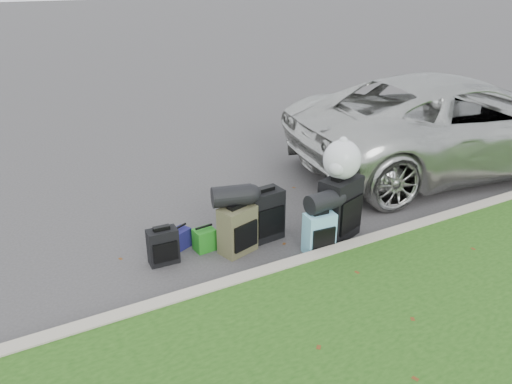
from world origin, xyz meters
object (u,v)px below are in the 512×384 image
suv (456,123)px  suitcase_teal (319,233)px  suitcase_olive (238,230)px  suitcase_large_black_left (264,215)px  suitcase_large_black_right (340,208)px  tote_green (204,240)px  tote_navy (180,238)px  suitcase_small_black (163,246)px

suv → suitcase_teal: (-3.91, -1.37, -0.56)m
suitcase_olive → suitcase_teal: (0.91, -0.51, -0.04)m
suitcase_large_black_left → suitcase_large_black_right: 1.01m
tote_green → tote_navy: 0.33m
suitcase_small_black → tote_navy: 0.42m
suitcase_small_black → suitcase_olive: 0.95m
suitcase_large_black_left → suitcase_olive: (-0.47, -0.14, -0.04)m
suitcase_small_black → suitcase_large_black_left: suitcase_large_black_left is taller
suitcase_teal → tote_green: size_ratio=1.86×
suitcase_olive → tote_navy: suitcase_olive is taller
suitcase_small_black → suitcase_teal: bearing=-18.0°
suitcase_teal → suitcase_large_black_right: 0.54m
suitcase_large_black_right → suitcase_olive: bearing=149.6°
tote_green → suitcase_teal: bearing=-36.0°
suitcase_large_black_right → suitcase_teal: bearing=-174.2°
suitcase_small_black → suitcase_large_black_right: suitcase_large_black_right is taller
suitcase_large_black_right → tote_navy: suitcase_large_black_right is taller
suv → suitcase_small_black: suv is taller
suitcase_teal → tote_navy: (-1.51, 0.97, -0.14)m
suitcase_teal → tote_navy: bearing=152.4°
suitcase_large_black_right → tote_green: size_ratio=2.91×
tote_green → tote_navy: tote_green is taller
suitcase_small_black → suitcase_teal: 1.96m
suitcase_small_black → suitcase_olive: (0.93, -0.20, 0.09)m
tote_navy → suitcase_olive: bearing=-61.9°
suitcase_large_black_left → tote_navy: bearing=158.7°
suitcase_large_black_left → tote_navy: size_ratio=2.72×
suitcase_teal → suv: bearing=24.3°
suitcase_teal → suitcase_large_black_left: bearing=128.6°
suitcase_large_black_left → suitcase_teal: 0.79m
suitcase_large_black_left → suitcase_large_black_right: (0.91, -0.44, 0.08)m
suitcase_small_black → suitcase_large_black_left: bearing=0.8°
suitcase_large_black_left → suitcase_olive: suitcase_large_black_left is taller
suitcase_large_black_right → suv: bearing=0.3°
suitcase_small_black → suv: bearing=9.8°
suitcase_teal → suitcase_large_black_right: size_ratio=0.64×
suitcase_large_black_right → tote_green: 1.84m
suv → suitcase_large_black_left: (-4.34, -0.72, -0.48)m
tote_navy → suitcase_large_black_right: bearing=-45.5°
suitcase_olive → tote_green: bearing=129.6°
suv → suitcase_large_black_right: bearing=117.7°
suitcase_large_black_left → suitcase_olive: bearing=-168.0°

